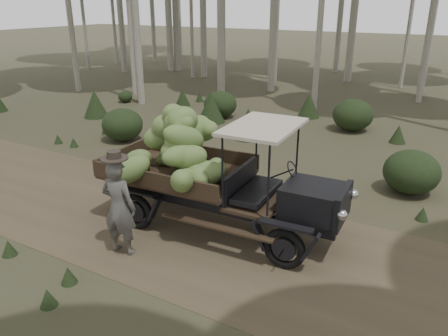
{
  "coord_description": "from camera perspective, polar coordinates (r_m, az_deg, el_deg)",
  "views": [
    {
      "loc": [
        5.46,
        -6.33,
        4.3
      ],
      "look_at": [
        1.6,
        0.45,
        1.3
      ],
      "focal_mm": 35.0,
      "sensor_mm": 36.0,
      "label": 1
    }
  ],
  "objects": [
    {
      "name": "undergrowth",
      "position": [
        11.81,
        -18.0,
        1.25
      ],
      "size": [
        23.06,
        20.95,
        1.37
      ],
      "color": "#233319",
      "rests_on": "ground"
    },
    {
      "name": "dirt_track",
      "position": [
        9.4,
        -9.95,
        -6.49
      ],
      "size": [
        70.0,
        4.0,
        0.01
      ],
      "primitive_type": "cube",
      "color": "brown",
      "rests_on": "ground"
    },
    {
      "name": "banana_truck",
      "position": [
        8.44,
        -3.42,
        1.33
      ],
      "size": [
        5.0,
        2.44,
        2.52
      ],
      "rotation": [
        0.0,
        0.0,
        0.05
      ],
      "color": "black",
      "rests_on": "ground"
    },
    {
      "name": "farmer",
      "position": [
        7.91,
        -13.56,
        -4.88
      ],
      "size": [
        0.71,
        0.54,
        1.95
      ],
      "rotation": [
        0.0,
        0.0,
        3.28
      ],
      "color": "#514E4A",
      "rests_on": "ground"
    },
    {
      "name": "ground",
      "position": [
        9.41,
        -9.95,
        -6.51
      ],
      "size": [
        120.0,
        120.0,
        0.0
      ],
      "primitive_type": "plane",
      "color": "#473D2B",
      "rests_on": "ground"
    }
  ]
}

